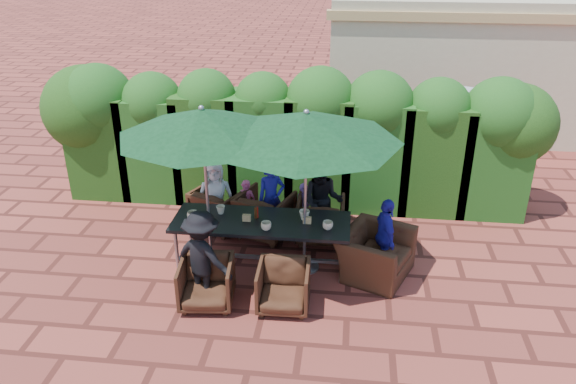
# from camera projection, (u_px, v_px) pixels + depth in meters

# --- Properties ---
(ground) EXTENTS (80.00, 80.00, 0.00)m
(ground) POSITION_uv_depth(u_px,v_px,m) (274.00, 267.00, 8.43)
(ground) COLOR brown
(ground) RESTS_ON ground
(dining_table) EXTENTS (2.59, 0.90, 0.75)m
(dining_table) POSITION_uv_depth(u_px,v_px,m) (261.00, 225.00, 8.21)
(dining_table) COLOR black
(dining_table) RESTS_ON ground
(umbrella_left) EXTENTS (2.38, 2.38, 2.46)m
(umbrella_left) POSITION_uv_depth(u_px,v_px,m) (202.00, 123.00, 7.63)
(umbrella_left) COLOR gray
(umbrella_left) RESTS_ON ground
(umbrella_right) EXTENTS (2.62, 2.62, 2.46)m
(umbrella_right) POSITION_uv_depth(u_px,v_px,m) (306.00, 127.00, 7.47)
(umbrella_right) COLOR gray
(umbrella_right) RESTS_ON ground
(chair_far_left) EXTENTS (1.00, 0.97, 0.79)m
(chair_far_left) POSITION_uv_depth(u_px,v_px,m) (219.00, 206.00, 9.38)
(chair_far_left) COLOR black
(chair_far_left) RESTS_ON ground
(chair_far_mid) EXTENTS (1.00, 0.97, 0.82)m
(chair_far_mid) POSITION_uv_depth(u_px,v_px,m) (265.00, 212.00, 9.15)
(chair_far_mid) COLOR black
(chair_far_mid) RESTS_ON ground
(chair_far_right) EXTENTS (0.76, 0.72, 0.78)m
(chair_far_right) POSITION_uv_depth(u_px,v_px,m) (321.00, 217.00, 9.03)
(chair_far_right) COLOR black
(chair_far_right) RESTS_ON ground
(chair_near_left) EXTENTS (0.76, 0.72, 0.72)m
(chair_near_left) POSITION_uv_depth(u_px,v_px,m) (206.00, 281.00, 7.47)
(chair_near_left) COLOR black
(chair_near_left) RESTS_ON ground
(chair_near_right) EXTENTS (0.70, 0.66, 0.70)m
(chair_near_right) POSITION_uv_depth(u_px,v_px,m) (283.00, 285.00, 7.41)
(chair_near_right) COLOR black
(chair_near_right) RESTS_ON ground
(chair_end_right) EXTENTS (1.03, 1.22, 0.91)m
(chair_end_right) POSITION_uv_depth(u_px,v_px,m) (376.00, 247.00, 8.08)
(chair_end_right) COLOR black
(chair_end_right) RESTS_ON ground
(adult_far_left) EXTENTS (0.67, 0.48, 1.22)m
(adult_far_left) POSITION_uv_depth(u_px,v_px,m) (216.00, 196.00, 9.23)
(adult_far_left) COLOR silver
(adult_far_left) RESTS_ON ground
(adult_far_mid) EXTENTS (0.55, 0.51, 1.24)m
(adult_far_mid) POSITION_uv_depth(u_px,v_px,m) (271.00, 199.00, 9.14)
(adult_far_mid) COLOR #201C9A
(adult_far_mid) RESTS_ON ground
(adult_far_right) EXTENTS (0.68, 0.43, 1.37)m
(adult_far_right) POSITION_uv_depth(u_px,v_px,m) (322.00, 201.00, 8.91)
(adult_far_right) COLOR black
(adult_far_right) RESTS_ON ground
(adult_near_left) EXTENTS (0.94, 0.68, 1.34)m
(adult_near_left) POSITION_uv_depth(u_px,v_px,m) (203.00, 257.00, 7.43)
(adult_near_left) COLOR black
(adult_near_left) RESTS_ON ground
(adult_end_right) EXTENTS (0.51, 0.75, 1.16)m
(adult_end_right) POSITION_uv_depth(u_px,v_px,m) (385.00, 236.00, 8.10)
(adult_end_right) COLOR #201C9A
(adult_end_right) RESTS_ON ground
(child_left) EXTENTS (0.37, 0.32, 0.88)m
(child_left) POSITION_uv_depth(u_px,v_px,m) (247.00, 205.00, 9.31)
(child_left) COLOR #EF548F
(child_left) RESTS_ON ground
(child_right) EXTENTS (0.35, 0.31, 0.85)m
(child_right) POSITION_uv_depth(u_px,v_px,m) (304.00, 208.00, 9.27)
(child_right) COLOR #78479A
(child_right) RESTS_ON ground
(pedestrian_a) EXTENTS (1.48, 1.41, 1.61)m
(pedestrian_a) POSITION_uv_depth(u_px,v_px,m) (371.00, 128.00, 11.72)
(pedestrian_a) COLOR green
(pedestrian_a) RESTS_ON ground
(pedestrian_b) EXTENTS (0.89, 0.67, 1.64)m
(pedestrian_b) POSITION_uv_depth(u_px,v_px,m) (423.00, 128.00, 11.70)
(pedestrian_b) COLOR #EF548F
(pedestrian_b) RESTS_ON ground
(pedestrian_c) EXTENTS (1.20, 0.83, 1.71)m
(pedestrian_c) POSITION_uv_depth(u_px,v_px,m) (463.00, 127.00, 11.63)
(pedestrian_c) COLOR #97979F
(pedestrian_c) RESTS_ON ground
(cup_a) EXTENTS (0.17, 0.17, 0.13)m
(cup_a) POSITION_uv_depth(u_px,v_px,m) (193.00, 216.00, 8.17)
(cup_a) COLOR beige
(cup_a) RESTS_ON dining_table
(cup_b) EXTENTS (0.13, 0.13, 0.13)m
(cup_b) POSITION_uv_depth(u_px,v_px,m) (221.00, 210.00, 8.35)
(cup_b) COLOR beige
(cup_b) RESTS_ON dining_table
(cup_c) EXTENTS (0.15, 0.15, 0.12)m
(cup_c) POSITION_uv_depth(u_px,v_px,m) (266.00, 226.00, 7.91)
(cup_c) COLOR beige
(cup_c) RESTS_ON dining_table
(cup_d) EXTENTS (0.15, 0.15, 0.14)m
(cup_d) POSITION_uv_depth(u_px,v_px,m) (304.00, 215.00, 8.18)
(cup_d) COLOR beige
(cup_d) RESTS_ON dining_table
(cup_e) EXTENTS (0.15, 0.15, 0.12)m
(cup_e) POSITION_uv_depth(u_px,v_px,m) (328.00, 225.00, 7.92)
(cup_e) COLOR beige
(cup_e) RESTS_ON dining_table
(ketchup_bottle) EXTENTS (0.04, 0.04, 0.17)m
(ketchup_bottle) POSITION_uv_depth(u_px,v_px,m) (257.00, 212.00, 8.23)
(ketchup_bottle) COLOR #B20C0A
(ketchup_bottle) RESTS_ON dining_table
(sauce_bottle) EXTENTS (0.04, 0.04, 0.17)m
(sauce_bottle) POSITION_uv_depth(u_px,v_px,m) (256.00, 213.00, 8.21)
(sauce_bottle) COLOR #4C230C
(sauce_bottle) RESTS_ON dining_table
(serving_tray) EXTENTS (0.35, 0.25, 0.02)m
(serving_tray) POSITION_uv_depth(u_px,v_px,m) (195.00, 224.00, 8.05)
(serving_tray) COLOR #906545
(serving_tray) RESTS_ON dining_table
(number_block_left) EXTENTS (0.12, 0.06, 0.10)m
(number_block_left) POSITION_uv_depth(u_px,v_px,m) (247.00, 218.00, 8.15)
(number_block_left) COLOR #DAB66F
(number_block_left) RESTS_ON dining_table
(number_block_right) EXTENTS (0.12, 0.06, 0.10)m
(number_block_right) POSITION_uv_depth(u_px,v_px,m) (307.00, 220.00, 8.08)
(number_block_right) COLOR #DAB66F
(number_block_right) RESTS_ON dining_table
(hedge_wall) EXTENTS (9.10, 1.60, 2.52)m
(hedge_wall) POSITION_uv_depth(u_px,v_px,m) (285.00, 129.00, 9.92)
(hedge_wall) COLOR #16360E
(hedge_wall) RESTS_ON ground
(building) EXTENTS (6.20, 3.08, 3.20)m
(building) POSITION_uv_depth(u_px,v_px,m) (456.00, 63.00, 13.64)
(building) COLOR beige
(building) RESTS_ON ground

